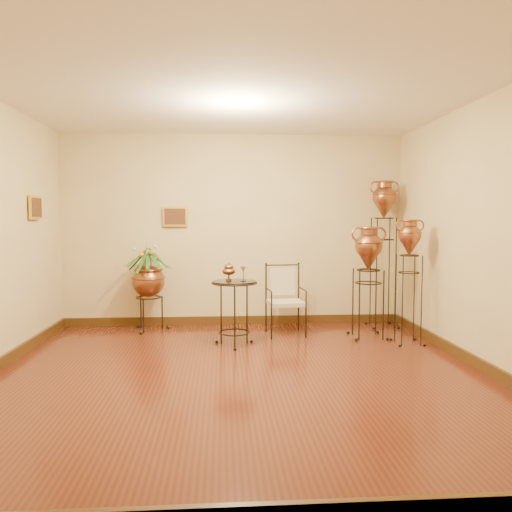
{
  "coord_description": "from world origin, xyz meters",
  "views": [
    {
      "loc": [
        -0.18,
        -4.88,
        1.53
      ],
      "look_at": [
        0.25,
        1.3,
        1.1
      ],
      "focal_mm": 35.0,
      "sensor_mm": 36.0,
      "label": 1
    }
  ],
  "objects": [
    {
      "name": "armchair",
      "position": [
        0.68,
        1.73,
        0.47
      ],
      "size": [
        0.57,
        0.54,
        0.95
      ],
      "rotation": [
        0.0,
        0.0,
        0.08
      ],
      "color": "black",
      "rests_on": "ground"
    },
    {
      "name": "amphora_tall",
      "position": [
        2.15,
        2.15,
        1.09
      ],
      "size": [
        0.53,
        0.53,
        2.13
      ],
      "rotation": [
        0.0,
        0.0,
        0.34
      ],
      "color": "black",
      "rests_on": "ground"
    },
    {
      "name": "planter_urn",
      "position": [
        -1.2,
        2.15,
        0.76
      ],
      "size": [
        0.9,
        0.9,
        1.35
      ],
      "rotation": [
        0.0,
        0.0,
        -0.28
      ],
      "color": "black",
      "rests_on": "ground"
    },
    {
      "name": "amphora_short",
      "position": [
        1.74,
        1.51,
        0.74
      ],
      "size": [
        0.47,
        0.47,
        1.49
      ],
      "rotation": [
        0.0,
        0.0,
        0.03
      ],
      "color": "black",
      "rests_on": "ground"
    },
    {
      "name": "amphora_mid",
      "position": [
        2.15,
        1.15,
        0.8
      ],
      "size": [
        0.43,
        0.43,
        1.58
      ],
      "rotation": [
        0.0,
        0.0,
        -0.24
      ],
      "color": "black",
      "rests_on": "ground"
    },
    {
      "name": "ground",
      "position": [
        0.0,
        0.0,
        0.0
      ],
      "size": [
        5.0,
        5.0,
        0.0
      ],
      "primitive_type": "plane",
      "color": "#551F14",
      "rests_on": "ground"
    },
    {
      "name": "room_shell",
      "position": [
        -0.01,
        0.01,
        1.73
      ],
      "size": [
        5.02,
        5.02,
        2.81
      ],
      "color": "beige",
      "rests_on": "ground"
    },
    {
      "name": "side_table",
      "position": [
        -0.03,
        1.2,
        0.42
      ],
      "size": [
        0.56,
        0.56,
        1.01
      ],
      "rotation": [
        0.0,
        0.0,
        -0.02
      ],
      "color": "black",
      "rests_on": "ground"
    }
  ]
}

